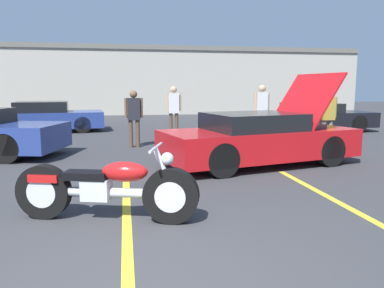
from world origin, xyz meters
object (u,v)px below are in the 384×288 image
Objects in this scene: spectator_near_motorcycle at (134,114)px; spectator_by_show_car at (174,107)px; show_car_hood_open at (260,139)px; spectator_far_lot at (328,113)px; parked_car_mid_right_row at (46,117)px; parked_car_right_row at (314,117)px; spectator_midground at (262,107)px; motorcycle at (106,189)px.

spectator_by_show_car is (1.39, 1.82, 0.09)m from spectator_near_motorcycle.
show_car_hood_open reaches higher than spectator_by_show_car.
spectator_by_show_car is at bearing 142.83° from spectator_far_lot.
parked_car_right_row is at bearing -14.98° from parked_car_mid_right_row.
show_car_hood_open is at bearing -110.96° from spectator_midground.
spectator_far_lot is (8.69, -5.76, 0.43)m from parked_car_mid_right_row.
show_car_hood_open is at bearing -126.06° from parked_car_right_row.
spectator_near_motorcycle is at bearing 118.68° from show_car_hood_open.
spectator_midground is (-3.05, -2.15, 0.54)m from parked_car_right_row.
spectator_near_motorcycle is (-2.71, 3.02, 0.38)m from show_car_hood_open.
spectator_midground is at bearing 120.73° from spectator_far_lot.
motorcycle is 8.17m from spectator_by_show_car.
spectator_far_lot is at bearing -39.97° from parked_car_mid_right_row.
show_car_hood_open is at bearing -145.87° from spectator_far_lot.
show_car_hood_open is (3.23, 3.08, 0.17)m from motorcycle.
spectator_midground reaches higher than motorcycle.
parked_car_mid_right_row is 10.44m from spectator_far_lot.
spectator_far_lot is at bearing -59.27° from spectator_midground.
spectator_midground reaches higher than parked_car_right_row.
spectator_by_show_car is at bearing -167.88° from parked_car_right_row.
spectator_near_motorcycle is 0.93× the size of spectator_by_show_car.
spectator_by_show_car reaches higher than spectator_far_lot.
spectator_far_lot is at bearing 20.89° from show_car_hood_open.
spectator_midground is (7.49, -3.73, 0.52)m from parked_car_mid_right_row.
spectator_by_show_car reaches higher than motorcycle.
show_car_hood_open is 4.07m from spectator_near_motorcycle.
show_car_hood_open is 2.74× the size of spectator_far_lot.
spectator_by_show_car is at bearing 160.25° from spectator_midground.
parked_car_mid_right_row reaches higher than parked_car_right_row.
spectator_far_lot is (2.67, 1.81, 0.41)m from show_car_hood_open.
motorcycle is at bearing -103.56° from spectator_by_show_car.
parked_car_right_row is 4.59m from spectator_far_lot.
spectator_by_show_car is (1.91, 7.92, 0.64)m from motorcycle.
spectator_by_show_car is 1.05× the size of spectator_far_lot.
motorcycle is 8.39m from spectator_midground.
show_car_hood_open reaches higher than parked_car_mid_right_row.
spectator_midground reaches higher than spectator_by_show_car.
spectator_near_motorcycle is 2.29m from spectator_by_show_car.
spectator_by_show_car is 0.98× the size of spectator_midground.
parked_car_right_row reaches higher than motorcycle.
motorcycle is 1.44× the size of spectator_near_motorcycle.
spectator_midground is (1.47, 3.84, 0.50)m from show_car_hood_open.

